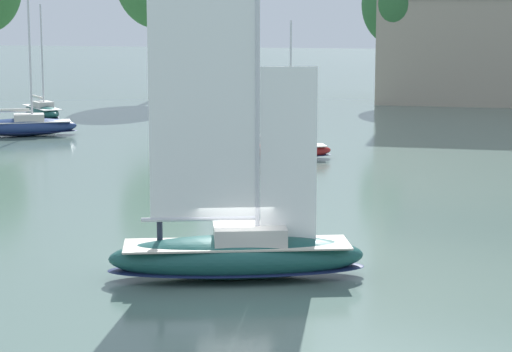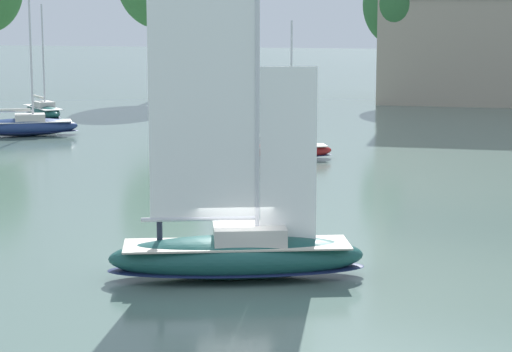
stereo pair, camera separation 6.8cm
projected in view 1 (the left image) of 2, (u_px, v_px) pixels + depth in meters
name	position (u px, v px, depth m)	size (l,w,h in m)	color
ground_plane	(237.00, 278.00, 34.67)	(400.00, 400.00, 0.00)	slate
tree_shore_left	(396.00, 4.00, 97.10)	(6.68, 6.68, 13.76)	#4C3828
sailboat_main	(237.00, 250.00, 34.51)	(9.29, 5.05, 12.30)	#194C47
sailboat_moored_near_marina	(24.00, 126.00, 73.09)	(7.87, 5.46, 10.65)	navy
sailboat_moored_mid_channel	(42.00, 111.00, 84.80)	(6.16, 6.44, 9.59)	#194C47
sailboat_moored_outer_mooring	(283.00, 150.00, 61.71)	(6.39, 3.88, 8.53)	maroon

